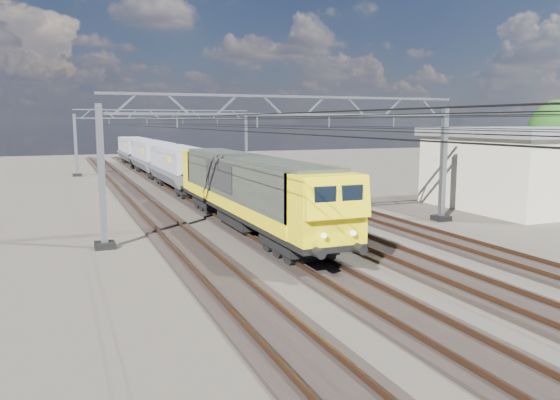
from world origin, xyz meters
name	(u,v)px	position (x,y,z in m)	size (l,w,h in m)	color
ground	(328,249)	(0.00, 0.00, 0.00)	(160.00, 160.00, 0.00)	black
track_outer_west	(200,260)	(-6.00, 0.00, 0.07)	(2.60, 140.00, 0.30)	black
track_loco	(288,251)	(-2.00, 0.00, 0.07)	(2.60, 140.00, 0.30)	black
track_inner_east	(366,244)	(2.00, 0.00, 0.07)	(2.60, 140.00, 0.30)	black
track_outer_east	(436,237)	(6.00, 0.00, 0.07)	(2.60, 140.00, 0.30)	black
catenary_gantry_mid	(294,159)	(0.00, 4.00, 3.91)	(19.90, 0.90, 7.11)	gray
catenary_gantry_far	(166,139)	(0.00, 40.00, 3.91)	(19.90, 0.90, 7.11)	gray
overhead_wires	(266,122)	(0.00, 8.00, 5.75)	(12.03, 140.00, 0.53)	black
locomotive	(248,187)	(-2.00, 5.54, 2.33)	(2.76, 21.10, 3.62)	black
hopper_wagon_lead	(179,165)	(-2.00, 23.23, 2.23)	(3.38, 13.00, 3.25)	black
hopper_wagon_mid	(152,155)	(-2.00, 37.43, 2.23)	(3.38, 13.00, 3.25)	black
hopper_wagon_third	(134,149)	(-2.00, 51.63, 2.23)	(3.38, 13.00, 3.25)	black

